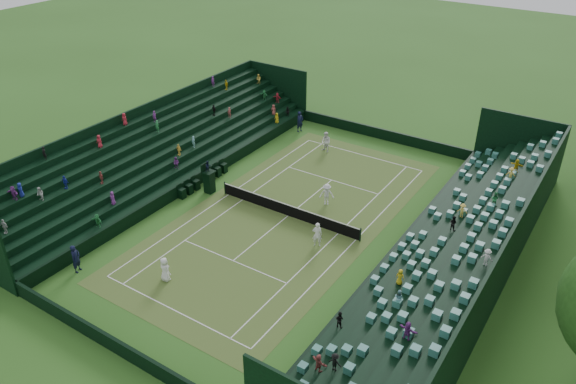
# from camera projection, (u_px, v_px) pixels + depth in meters

# --- Properties ---
(ground) EXTENTS (160.00, 160.00, 0.00)m
(ground) POSITION_uv_depth(u_px,v_px,m) (288.00, 216.00, 40.44)
(ground) COLOR #2E5C1D
(ground) RESTS_ON ground
(court_surface) EXTENTS (12.97, 26.77, 0.01)m
(court_surface) POSITION_uv_depth(u_px,v_px,m) (288.00, 216.00, 40.43)
(court_surface) COLOR #367025
(court_surface) RESTS_ON ground
(perimeter_wall_north) EXTENTS (17.17, 0.20, 1.00)m
(perimeter_wall_north) POSITION_uv_depth(u_px,v_px,m) (382.00, 134.00, 51.69)
(perimeter_wall_north) COLOR black
(perimeter_wall_north) RESTS_ON ground
(perimeter_wall_south) EXTENTS (17.17, 0.20, 1.00)m
(perimeter_wall_south) POSITION_uv_depth(u_px,v_px,m) (118.00, 347.00, 28.68)
(perimeter_wall_south) COLOR black
(perimeter_wall_south) RESTS_ON ground
(perimeter_wall_east) EXTENTS (0.20, 31.77, 1.00)m
(perimeter_wall_east) POSITION_uv_depth(u_px,v_px,m) (398.00, 248.00, 36.15)
(perimeter_wall_east) COLOR black
(perimeter_wall_east) RESTS_ON ground
(perimeter_wall_west) EXTENTS (0.20, 31.77, 1.00)m
(perimeter_wall_west) POSITION_uv_depth(u_px,v_px,m) (198.00, 179.00, 44.22)
(perimeter_wall_west) COLOR black
(perimeter_wall_west) RESTS_ON ground
(north_grandstand) EXTENTS (6.60, 32.00, 4.90)m
(north_grandstand) POSITION_uv_depth(u_px,v_px,m) (464.00, 256.00, 33.64)
(north_grandstand) COLOR black
(north_grandstand) RESTS_ON ground
(south_grandstand) EXTENTS (6.60, 32.00, 4.90)m
(south_grandstand) POSITION_uv_depth(u_px,v_px,m) (158.00, 154.00, 45.68)
(south_grandstand) COLOR black
(south_grandstand) RESTS_ON ground
(tennis_net) EXTENTS (11.67, 0.10, 1.06)m
(tennis_net) POSITION_uv_depth(u_px,v_px,m) (288.00, 210.00, 40.17)
(tennis_net) COLOR black
(tennis_net) RESTS_ON ground
(umpire_chair) EXTENTS (0.85, 0.85, 2.67)m
(umpire_chair) POSITION_uv_depth(u_px,v_px,m) (209.00, 179.00, 42.88)
(umpire_chair) COLOR black
(umpire_chair) RESTS_ON ground
(courtside_chairs) EXTENTS (0.51, 5.48, 1.11)m
(courtside_chairs) POSITION_uv_depth(u_px,v_px,m) (203.00, 180.00, 44.27)
(courtside_chairs) COLOR black
(courtside_chairs) RESTS_ON ground
(player_near_west) EXTENTS (0.86, 0.62, 1.63)m
(player_near_west) POSITION_uv_depth(u_px,v_px,m) (165.00, 269.00, 33.73)
(player_near_west) COLOR white
(player_near_west) RESTS_ON ground
(player_near_east) EXTENTS (0.78, 0.70, 1.79)m
(player_near_east) POSITION_uv_depth(u_px,v_px,m) (317.00, 234.00, 36.82)
(player_near_east) COLOR white
(player_near_east) RESTS_ON ground
(player_far_west) EXTENTS (1.05, 0.91, 1.84)m
(player_far_west) POSITION_uv_depth(u_px,v_px,m) (326.00, 142.00, 49.18)
(player_far_west) COLOR white
(player_far_west) RESTS_ON ground
(player_far_east) EXTENTS (1.27, 1.07, 1.70)m
(player_far_east) POSITION_uv_depth(u_px,v_px,m) (327.00, 194.00, 41.43)
(player_far_east) COLOR white
(player_far_east) RESTS_ON ground
(line_judge_north) EXTENTS (0.67, 0.84, 2.01)m
(line_judge_north) POSITION_uv_depth(u_px,v_px,m) (300.00, 122.00, 52.95)
(line_judge_north) COLOR black
(line_judge_north) RESTS_ON ground
(line_judge_south) EXTENTS (0.63, 0.79, 1.89)m
(line_judge_south) POSITION_uv_depth(u_px,v_px,m) (76.00, 259.00, 34.45)
(line_judge_south) COLOR black
(line_judge_south) RESTS_ON ground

